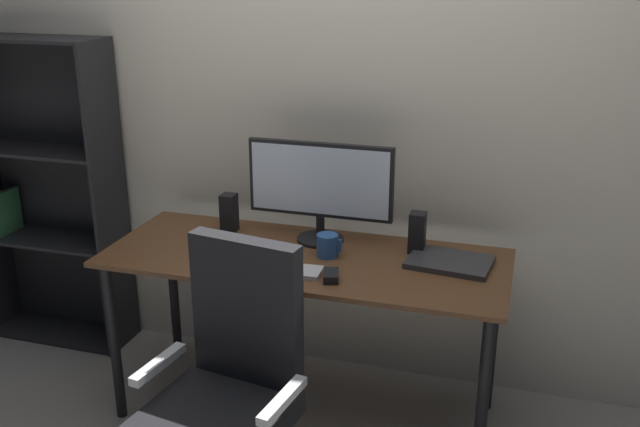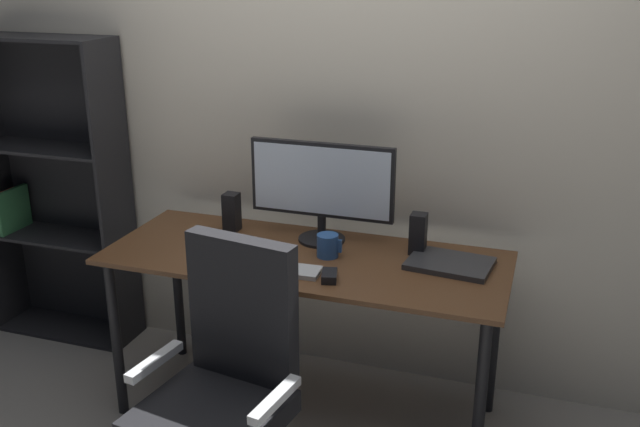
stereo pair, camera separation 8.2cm
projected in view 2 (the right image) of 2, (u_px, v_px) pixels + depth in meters
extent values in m
plane|color=gray|center=(306.00, 410.00, 3.12)|extent=(12.00, 12.00, 0.00)
cube|color=beige|center=(342.00, 97.00, 3.12)|extent=(6.40, 0.10, 2.60)
cube|color=#56351E|center=(305.00, 258.00, 2.88)|extent=(1.63, 0.64, 0.02)
cylinder|color=black|center=(116.00, 339.00, 3.00)|extent=(0.04, 0.04, 0.72)
cylinder|color=black|center=(480.00, 407.00, 2.54)|extent=(0.04, 0.04, 0.72)
cylinder|color=black|center=(178.00, 288.00, 3.46)|extent=(0.04, 0.04, 0.72)
cylinder|color=black|center=(494.00, 337.00, 3.01)|extent=(0.04, 0.04, 0.72)
cylinder|color=black|center=(322.00, 239.00, 3.03)|extent=(0.20, 0.20, 0.01)
cylinder|color=black|center=(322.00, 227.00, 3.01)|extent=(0.04, 0.04, 0.10)
cube|color=black|center=(322.00, 180.00, 2.94)|extent=(0.62, 0.03, 0.32)
cube|color=silver|center=(321.00, 181.00, 2.93)|extent=(0.59, 0.01, 0.29)
cube|color=#B7BABC|center=(283.00, 269.00, 2.72)|extent=(0.30, 0.12, 0.02)
cube|color=black|center=(329.00, 276.00, 2.65)|extent=(0.08, 0.11, 0.03)
cylinder|color=#285193|center=(328.00, 246.00, 2.85)|extent=(0.09, 0.09, 0.09)
cube|color=#285193|center=(340.00, 246.00, 2.83)|extent=(0.02, 0.01, 0.05)
cube|color=#2D2D30|center=(450.00, 263.00, 2.77)|extent=(0.34, 0.26, 0.02)
cube|color=black|center=(232.00, 212.00, 3.12)|extent=(0.06, 0.07, 0.17)
cube|color=black|center=(418.00, 234.00, 2.87)|extent=(0.06, 0.07, 0.17)
cube|color=white|center=(233.00, 267.00, 2.76)|extent=(0.21, 0.30, 0.00)
cube|color=black|center=(211.00, 417.00, 2.34)|extent=(0.50, 0.50, 0.08)
cube|color=black|center=(243.00, 309.00, 2.41)|extent=(0.41, 0.13, 0.52)
cube|color=#B7BABC|center=(155.00, 361.00, 2.41)|extent=(0.08, 0.26, 0.03)
cube|color=#B7BABC|center=(275.00, 400.00, 2.20)|extent=(0.08, 0.26, 0.03)
cube|color=black|center=(116.00, 201.00, 3.44)|extent=(0.02, 0.28, 1.54)
cube|color=black|center=(70.00, 186.00, 3.67)|extent=(0.76, 0.01, 1.54)
cube|color=black|center=(71.00, 328.00, 3.80)|extent=(0.72, 0.26, 0.02)
cube|color=black|center=(58.00, 236.00, 3.63)|extent=(0.72, 0.26, 0.02)
cube|color=black|center=(47.00, 149.00, 3.47)|extent=(0.72, 0.26, 0.02)
cube|color=black|center=(32.00, 37.00, 3.29)|extent=(0.72, 0.26, 0.02)
cube|color=#B22D28|center=(4.00, 211.00, 3.68)|extent=(0.03, 0.22, 0.20)
cube|color=#28478C|center=(9.00, 213.00, 3.67)|extent=(0.02, 0.22, 0.18)
cube|color=#337242|center=(14.00, 210.00, 3.65)|extent=(0.02, 0.22, 0.22)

